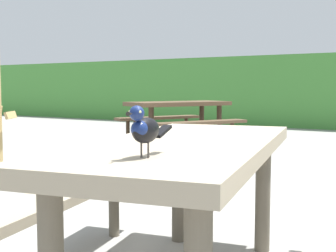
{
  "coord_description": "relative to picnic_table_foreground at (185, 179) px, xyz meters",
  "views": [
    {
      "loc": [
        0.65,
        -2.01,
        0.98
      ],
      "look_at": [
        -0.22,
        -0.56,
        0.84
      ],
      "focal_mm": 48.39,
      "sensor_mm": 36.0,
      "label": 1
    }
  ],
  "objects": [
    {
      "name": "picnic_table_mid_left",
      "position": [
        -2.93,
        5.06,
        0.0
      ],
      "size": [
        2.28,
        2.29,
        0.74
      ],
      "color": "brown",
      "rests_on": "ground"
    },
    {
      "name": "bird_grackle",
      "position": [
        0.14,
        -0.55,
        0.29
      ],
      "size": [
        0.08,
        0.29,
        0.18
      ],
      "color": "black",
      "rests_on": "picnic_table_foreground"
    },
    {
      "name": "picnic_table_foreground",
      "position": [
        0.0,
        0.0,
        0.0
      ],
      "size": [
        1.98,
        2.0,
        0.74
      ],
      "color": "gray",
      "rests_on": "ground"
    }
  ]
}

